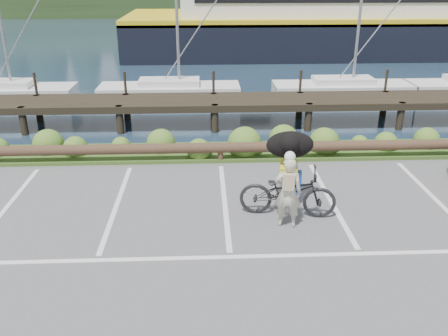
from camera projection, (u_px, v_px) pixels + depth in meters
The scene contains 7 objects.
ground at pixel (229, 246), 9.70m from camera, with size 72.00×72.00×0.00m, color #525254.
harbor_backdrop at pixel (207, 2), 81.94m from camera, with size 170.00×160.00×30.00m.
vegetation_strip at pixel (220, 152), 14.56m from camera, with size 34.00×1.60×0.10m, color #3D5B21.
log_rail at pixel (221, 162), 13.93m from camera, with size 32.00×0.30×0.60m, color #443021, non-canonical shape.
bicycle at pixel (288, 192), 10.72m from camera, with size 0.76×2.18×1.15m, color black.
cyclist at pixel (288, 193), 10.17m from camera, with size 0.59×0.39×1.62m, color beige.
dog at pixel (290, 145), 11.02m from camera, with size 1.11×0.54×0.64m, color black.
Camera 1 is at (-0.48, -8.31, 5.23)m, focal length 38.00 mm.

